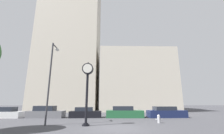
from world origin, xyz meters
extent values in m
plane|color=#424247|center=(0.00, 0.00, 0.00)|extent=(200.00, 200.00, 0.00)
cube|color=beige|center=(-10.09, 24.00, 19.59)|extent=(13.69, 12.00, 39.18)
cube|color=beige|center=(5.77, 24.00, 6.74)|extent=(16.38, 12.00, 13.48)
cylinder|color=black|center=(-2.42, 1.11, 0.06)|extent=(0.61, 0.61, 0.12)
cylinder|color=black|center=(-2.42, 1.11, 0.17)|extent=(0.40, 0.40, 0.10)
cylinder|color=black|center=(-2.42, 1.11, 2.20)|extent=(0.20, 0.20, 3.96)
cylinder|color=black|center=(-2.42, 1.11, 4.66)|extent=(0.95, 0.43, 0.95)
cylinder|color=white|center=(-2.42, 0.89, 4.66)|extent=(0.78, 0.02, 0.78)
cylinder|color=white|center=(-2.42, 1.34, 4.66)|extent=(0.78, 0.02, 0.78)
sphere|color=black|center=(-2.42, 1.11, 5.20)|extent=(0.12, 0.12, 0.12)
cube|color=silver|center=(-13.10, 7.81, 0.38)|extent=(3.82, 1.75, 0.75)
cube|color=#232833|center=(-13.29, 7.81, 1.03)|extent=(2.11, 1.54, 0.55)
cube|color=slate|center=(-8.34, 7.99, 0.41)|extent=(4.36, 1.85, 0.82)
cube|color=#232833|center=(-8.56, 8.00, 1.12)|extent=(2.41, 1.60, 0.60)
cube|color=black|center=(-3.47, 8.09, 0.39)|extent=(4.00, 1.96, 0.79)
cube|color=#232833|center=(-3.67, 8.08, 1.03)|extent=(2.23, 1.65, 0.47)
cube|color=#236038|center=(1.41, 7.99, 0.44)|extent=(4.63, 1.99, 0.88)
cube|color=#232833|center=(1.18, 8.00, 1.13)|extent=(2.56, 1.71, 0.50)
cube|color=#19234C|center=(6.70, 7.93, 0.44)|extent=(4.79, 2.05, 0.88)
cube|color=#232833|center=(6.46, 7.91, 1.11)|extent=(2.67, 1.71, 0.47)
cylinder|color=#B7B7BC|center=(3.98, 2.66, 0.29)|extent=(0.26, 0.26, 0.57)
sphere|color=#B7B7BC|center=(3.98, 2.66, 0.61)|extent=(0.24, 0.24, 0.24)
cylinder|color=#B7B7BC|center=(3.77, 2.66, 0.31)|extent=(0.17, 0.09, 0.09)
cylinder|color=#B7B7BC|center=(4.19, 2.66, 0.31)|extent=(0.17, 0.09, 0.09)
cylinder|color=#38383D|center=(-5.78, 1.47, 3.59)|extent=(0.14, 0.14, 7.18)
cylinder|color=#38383D|center=(-5.78, 2.07, 7.08)|extent=(0.11, 1.20, 0.11)
ellipsoid|color=silver|center=(-5.78, 2.67, 6.98)|extent=(0.36, 0.60, 0.24)
camera|label=1|loc=(-0.60, -11.61, 1.80)|focal=24.00mm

